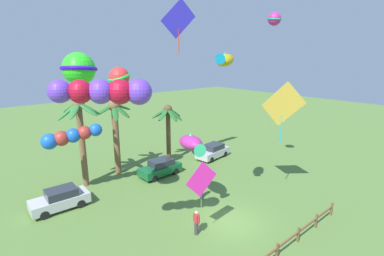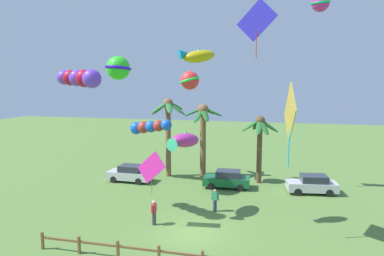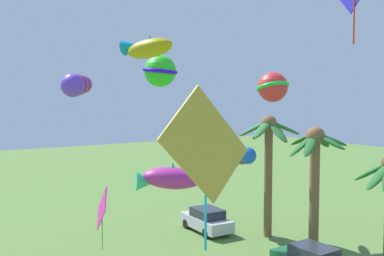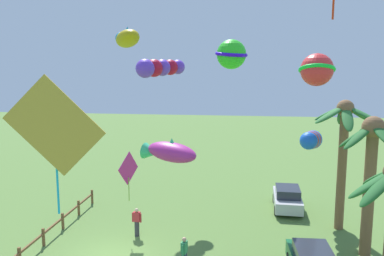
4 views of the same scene
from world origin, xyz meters
name	(u,v)px [view 2 (image 2 of 4)]	position (x,y,z in m)	size (l,w,h in m)	color
ground_plane	(192,232)	(0.00, 0.00, 0.00)	(120.00, 120.00, 0.00)	#567A38
palm_tree_0	(260,134)	(3.39, 11.57, 4.45)	(3.29, 3.19, 6.03)	brown
palm_tree_1	(168,120)	(-5.16, 11.86, 5.45)	(3.54, 3.75, 7.47)	brown
palm_tree_2	(203,125)	(-1.88, 12.39, 4.96)	(3.69, 3.39, 6.95)	brown
rail_fence	(159,253)	(-0.71, -3.94, 0.59)	(13.36, 0.12, 0.95)	brown
parked_car_0	(227,179)	(0.83, 9.38, 0.75)	(3.98, 1.88, 1.51)	#145B2D
parked_car_1	(312,184)	(7.76, 9.52, 0.75)	(4.09, 2.19, 1.51)	#BCBCC1
parked_car_2	(130,173)	(-7.98, 9.21, 0.75)	(3.94, 1.82, 1.51)	#BCBCC1
spectator_0	(215,200)	(0.77, 3.72, 0.81)	(0.54, 0.28, 1.59)	#2D3351
spectator_1	(154,212)	(-2.58, 0.55, 0.81)	(0.26, 0.55, 1.59)	#38383D
kite_ball_0	(321,3)	(7.00, 2.42, 13.45)	(1.49, 1.50, 1.00)	#C1238E
kite_fish_1	(197,56)	(0.07, 1.05, 10.51)	(2.36, 1.86, 1.02)	#B49C0F
kite_diamond_2	(151,168)	(-2.56, 0.15, 3.78)	(1.98, 0.52, 2.81)	#D52393
kite_tube_3	(149,127)	(-6.49, 10.31, 4.92)	(4.25, 1.84, 1.55)	blue
kite_tube_4	(79,78)	(-7.63, 0.87, 9.22)	(3.99, 2.61, 1.19)	#6637D3
kite_ball_5	(118,68)	(-7.07, 5.45, 10.03)	(2.82, 2.82, 1.81)	#2AD123
kite_diamond_6	(290,114)	(5.45, 0.16, 7.25)	(0.52, 3.33, 4.68)	gold
kite_fish_7	(184,141)	(-1.15, 2.66, 5.12)	(2.11, 3.16, 1.29)	#B32A8C
kite_diamond_8	(257,21)	(3.04, 9.26, 13.73)	(3.25, 0.74, 4.62)	#342BD5
kite_ball_9	(190,80)	(-2.52, 9.77, 9.11)	(1.86, 1.88, 1.59)	red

